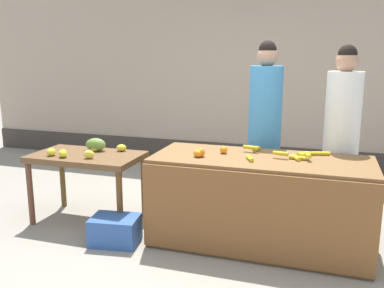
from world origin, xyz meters
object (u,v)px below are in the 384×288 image
vendor_woman_white_shirt (341,139)px  produce_sack (183,187)px  produce_crate (115,230)px  vendor_woman_blue_shirt (265,132)px

vendor_woman_white_shirt → produce_sack: size_ratio=4.10×
produce_crate → produce_sack: bearing=75.9°
produce_crate → produce_sack: produce_sack is taller
vendor_woman_blue_shirt → produce_crate: (-1.22, -1.07, -0.83)m
vendor_woman_blue_shirt → vendor_woman_white_shirt: bearing=-3.3°
produce_crate → produce_sack: (0.29, 1.14, 0.10)m
vendor_woman_white_shirt → produce_crate: 2.37m
vendor_woman_blue_shirt → produce_sack: vendor_woman_blue_shirt is taller
vendor_woman_white_shirt → produce_crate: (-1.98, -1.02, -0.80)m
vendor_woman_blue_shirt → produce_sack: bearing=175.7°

